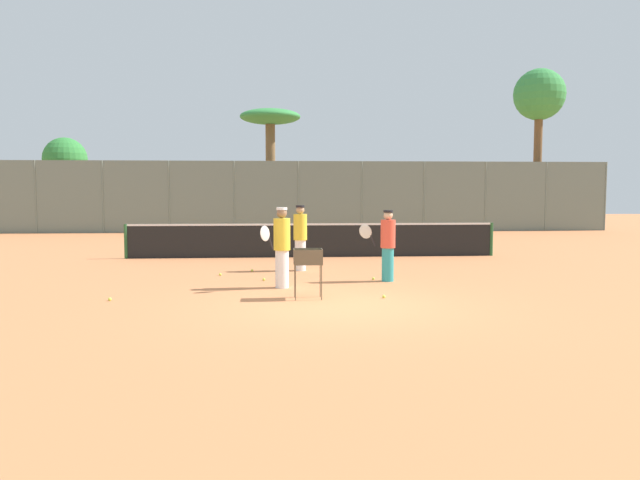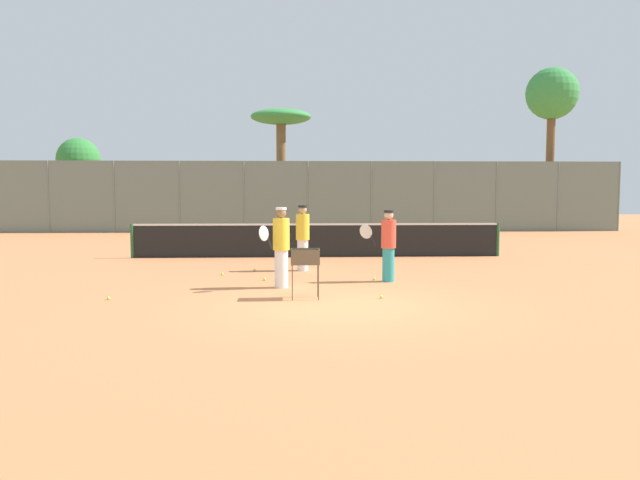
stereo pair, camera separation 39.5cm
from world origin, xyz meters
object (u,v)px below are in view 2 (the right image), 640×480
(tennis_net, at_px, (317,239))
(ball_cart, at_px, (305,261))
(player_red_cap, at_px, (302,237))
(player_white_outfit, at_px, (388,245))
(player_yellow_shirt, at_px, (281,246))
(parked_car, at_px, (301,216))

(tennis_net, relative_size, ball_cart, 11.88)
(player_red_cap, height_order, ball_cart, player_red_cap)
(player_white_outfit, distance_m, player_red_cap, 2.83)
(player_yellow_shirt, bearing_deg, ball_cart, 61.41)
(tennis_net, bearing_deg, ball_cart, -94.18)
(player_white_outfit, relative_size, ball_cart, 1.69)
(tennis_net, bearing_deg, player_red_cap, -99.26)
(tennis_net, bearing_deg, player_yellow_shirt, -99.73)
(player_white_outfit, bearing_deg, player_red_cap, -43.68)
(player_white_outfit, height_order, ball_cart, player_white_outfit)
(ball_cart, xyz_separation_m, parked_car, (0.22, 21.67, -0.09))
(player_white_outfit, xyz_separation_m, ball_cart, (-1.98, -2.19, -0.12))
(tennis_net, xyz_separation_m, ball_cart, (-0.55, -7.49, 0.19))
(tennis_net, bearing_deg, player_white_outfit, -74.89)
(player_white_outfit, height_order, player_red_cap, player_red_cap)
(tennis_net, relative_size, player_red_cap, 6.77)
(player_red_cap, relative_size, player_yellow_shirt, 0.98)
(tennis_net, height_order, player_yellow_shirt, player_yellow_shirt)
(tennis_net, height_order, ball_cart, tennis_net)
(parked_car, bearing_deg, player_white_outfit, -84.84)
(parked_car, bearing_deg, player_yellow_shirt, -92.03)
(player_red_cap, bearing_deg, ball_cart, 96.54)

